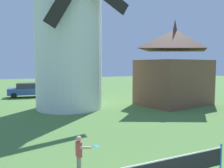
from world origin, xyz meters
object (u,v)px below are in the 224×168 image
Objects in this scene: windmill at (68,22)px; player_far at (80,152)px; parked_car_blue at (28,90)px; chapel at (174,68)px.

player_far is at bearing -103.57° from windmill.
parked_car_blue is at bearing 88.84° from player_far.
windmill is at bearing 166.22° from chapel.
chapel is at bearing -43.12° from parked_car_blue.
player_far is 0.17× the size of chapel.
player_far is (-2.81, -11.64, -6.27)m from windmill.
parked_car_blue is at bearing 105.81° from windmill.
chapel is at bearing -13.78° from windmill.
parked_car_blue is 15.83m from chapel.
windmill is 1.79× the size of chapel.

